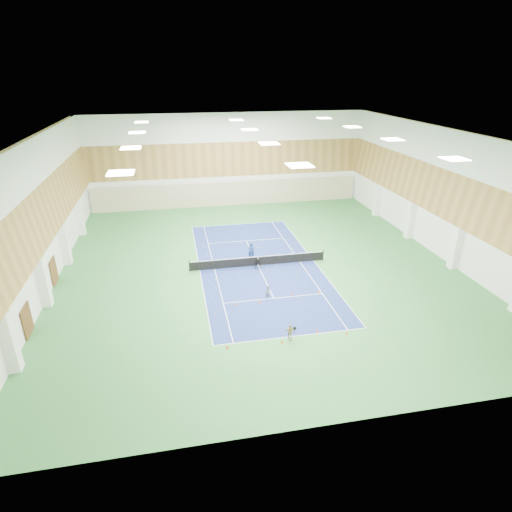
# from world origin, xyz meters

# --- Properties ---
(ground) EXTENTS (40.00, 40.00, 0.00)m
(ground) POSITION_xyz_m (0.00, 0.00, 0.00)
(ground) COLOR #317237
(ground) RESTS_ON ground
(room_shell) EXTENTS (36.00, 40.00, 12.00)m
(room_shell) POSITION_xyz_m (0.00, 0.00, 6.00)
(room_shell) COLOR white
(room_shell) RESTS_ON ground
(wood_cladding) EXTENTS (36.00, 40.00, 8.00)m
(wood_cladding) POSITION_xyz_m (0.00, 0.00, 8.00)
(wood_cladding) COLOR #A6783D
(wood_cladding) RESTS_ON room_shell
(ceiling_light_grid) EXTENTS (21.40, 25.40, 0.06)m
(ceiling_light_grid) POSITION_xyz_m (0.00, 0.00, 11.92)
(ceiling_light_grid) COLOR white
(ceiling_light_grid) RESTS_ON room_shell
(court_surface) EXTENTS (10.97, 23.77, 0.01)m
(court_surface) POSITION_xyz_m (0.00, 0.00, 0.01)
(court_surface) COLOR navy
(court_surface) RESTS_ON ground
(tennis_balls_scatter) EXTENTS (10.57, 22.77, 0.07)m
(tennis_balls_scatter) POSITION_xyz_m (0.00, 0.00, 0.05)
(tennis_balls_scatter) COLOR yellow
(tennis_balls_scatter) RESTS_ON ground
(tennis_net) EXTENTS (12.80, 0.10, 1.10)m
(tennis_net) POSITION_xyz_m (0.00, 0.00, 0.55)
(tennis_net) COLOR black
(tennis_net) RESTS_ON ground
(back_curtain) EXTENTS (35.40, 0.16, 3.20)m
(back_curtain) POSITION_xyz_m (0.00, 19.75, 1.60)
(back_curtain) COLOR #C6B793
(back_curtain) RESTS_ON ground
(door_left_a) EXTENTS (0.08, 1.80, 2.20)m
(door_left_a) POSITION_xyz_m (-17.92, -8.00, 1.10)
(door_left_a) COLOR #593319
(door_left_a) RESTS_ON ground
(door_left_b) EXTENTS (0.08, 1.80, 2.20)m
(door_left_b) POSITION_xyz_m (-17.92, 0.00, 1.10)
(door_left_b) COLOR #593319
(door_left_b) RESTS_ON ground
(coach) EXTENTS (0.72, 0.57, 1.72)m
(coach) POSITION_xyz_m (-0.35, 1.69, 0.86)
(coach) COLOR navy
(coach) RESTS_ON ground
(child_court) EXTENTS (0.65, 0.61, 1.07)m
(child_court) POSITION_xyz_m (-0.38, -6.18, 0.53)
(child_court) COLOR gray
(child_court) RESTS_ON ground
(child_apron) EXTENTS (0.73, 0.34, 1.21)m
(child_apron) POSITION_xyz_m (-0.26, -12.19, 0.61)
(child_apron) COLOR tan
(child_apron) RESTS_ON ground
(ball_cart) EXTENTS (0.56, 0.56, 0.83)m
(ball_cart) POSITION_xyz_m (-0.17, -0.60, 0.41)
(ball_cart) COLOR black
(ball_cart) RESTS_ON ground
(cone_svc_a) EXTENTS (0.18, 0.18, 0.19)m
(cone_svc_a) POSITION_xyz_m (-3.22, -6.82, 0.10)
(cone_svc_a) COLOR #FF640D
(cone_svc_a) RESTS_ON ground
(cone_svc_b) EXTENTS (0.21, 0.21, 0.23)m
(cone_svc_b) POSITION_xyz_m (-1.28, -6.91, 0.12)
(cone_svc_b) COLOR #FC530D
(cone_svc_b) RESTS_ON ground
(cone_svc_c) EXTENTS (0.19, 0.19, 0.20)m
(cone_svc_c) POSITION_xyz_m (1.65, -6.04, 0.10)
(cone_svc_c) COLOR #FF420D
(cone_svc_c) RESTS_ON ground
(cone_svc_d) EXTENTS (0.23, 0.23, 0.25)m
(cone_svc_d) POSITION_xyz_m (3.88, -6.26, 0.13)
(cone_svc_d) COLOR #FF590D
(cone_svc_d) RESTS_ON ground
(cone_base_a) EXTENTS (0.21, 0.21, 0.23)m
(cone_base_a) POSITION_xyz_m (-4.59, -12.32, 0.11)
(cone_base_a) COLOR red
(cone_base_a) RESTS_ON ground
(cone_base_b) EXTENTS (0.21, 0.21, 0.23)m
(cone_base_b) POSITION_xyz_m (-0.85, -12.45, 0.11)
(cone_base_b) COLOR orange
(cone_base_b) RESTS_ON ground
(cone_base_c) EXTENTS (0.20, 0.20, 0.22)m
(cone_base_c) POSITION_xyz_m (1.89, -11.65, 0.11)
(cone_base_c) COLOR #EE590C
(cone_base_c) RESTS_ON ground
(cone_base_d) EXTENTS (0.19, 0.19, 0.21)m
(cone_base_d) POSITION_xyz_m (3.83, -12.31, 0.11)
(cone_base_d) COLOR orange
(cone_base_d) RESTS_ON ground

